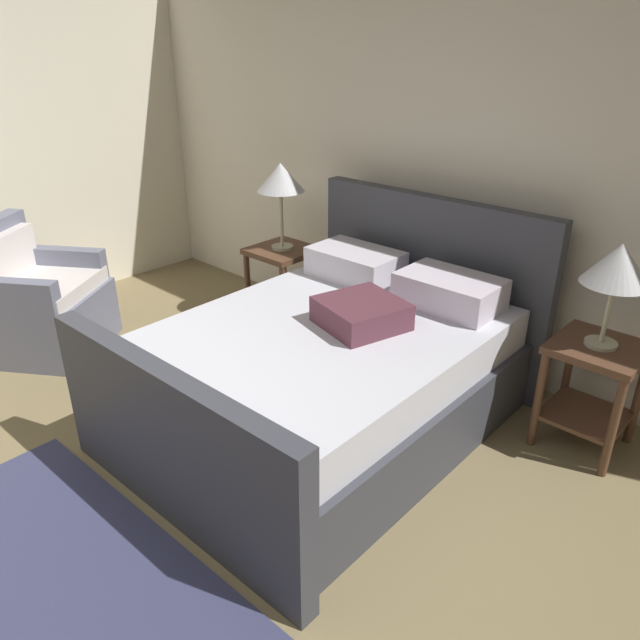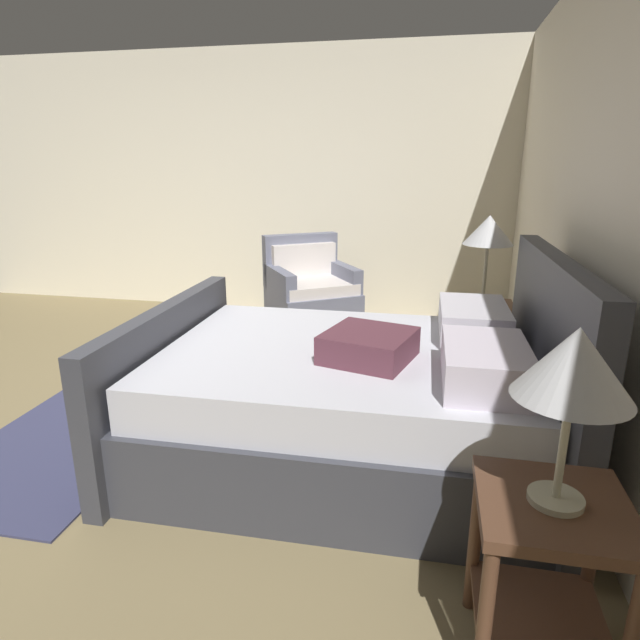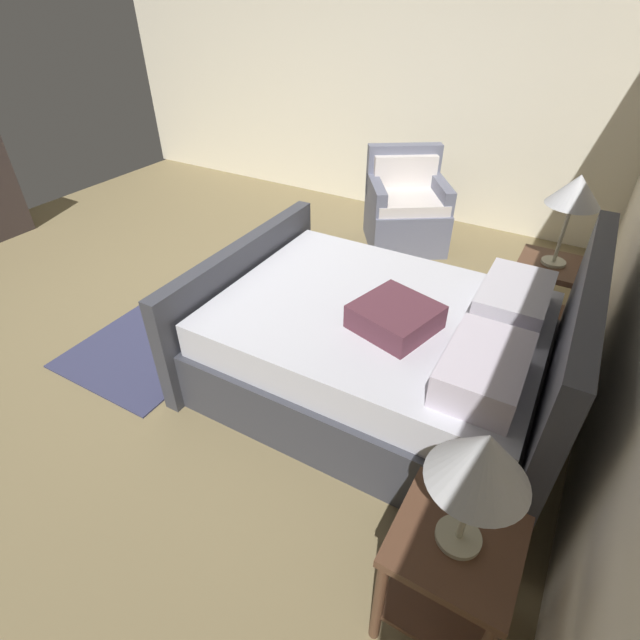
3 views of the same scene
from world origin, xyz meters
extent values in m
cube|color=olive|center=(0.00, 0.00, -0.01)|extent=(5.73, 5.97, 0.02)
cube|color=#F0E6CB|center=(-2.92, 0.00, 1.32)|extent=(0.12, 6.09, 2.65)
cube|color=#3B3D45|center=(0.01, 1.78, 0.20)|extent=(1.54, 1.93, 0.40)
cube|color=#3B3D45|center=(0.00, 2.78, 0.57)|extent=(1.64, 0.12, 1.13)
cube|color=#3B3D45|center=(0.02, 0.78, 0.40)|extent=(1.64, 0.12, 0.79)
cube|color=silver|center=(0.01, 1.78, 0.51)|extent=(1.46, 1.86, 0.22)
cube|color=silver|center=(-0.34, 2.45, 0.71)|extent=(0.56, 0.37, 0.18)
cube|color=silver|center=(0.34, 2.46, 0.71)|extent=(0.56, 0.37, 0.18)
cube|color=#5B2F3C|center=(0.14, 1.92, 0.69)|extent=(0.49, 0.49, 0.14)
cube|color=brown|center=(1.15, 2.60, 0.58)|extent=(0.44, 0.44, 0.04)
cube|color=brown|center=(1.15, 2.60, 0.18)|extent=(0.40, 0.40, 0.02)
cylinder|color=brown|center=(0.96, 2.41, 0.28)|extent=(0.04, 0.04, 0.56)
cylinder|color=brown|center=(1.34, 2.41, 0.28)|extent=(0.04, 0.04, 0.56)
cylinder|color=brown|center=(0.96, 2.79, 0.28)|extent=(0.04, 0.04, 0.56)
cylinder|color=#B7B293|center=(1.15, 2.60, 0.61)|extent=(0.16, 0.16, 0.02)
cylinder|color=#B7B293|center=(1.15, 2.60, 0.78)|extent=(0.02, 0.02, 0.31)
cone|color=silver|center=(1.15, 2.60, 1.04)|extent=(0.32, 0.32, 0.20)
cube|color=brown|center=(-1.13, 2.57, 0.58)|extent=(0.44, 0.44, 0.04)
cube|color=brown|center=(-1.13, 2.57, 0.18)|extent=(0.40, 0.40, 0.02)
cylinder|color=brown|center=(-1.32, 2.38, 0.28)|extent=(0.04, 0.04, 0.56)
cylinder|color=brown|center=(-0.94, 2.38, 0.28)|extent=(0.04, 0.04, 0.56)
cylinder|color=brown|center=(-1.32, 2.76, 0.28)|extent=(0.04, 0.04, 0.56)
cylinder|color=brown|center=(-0.94, 2.76, 0.28)|extent=(0.04, 0.04, 0.56)
cylinder|color=#B7B293|center=(-1.13, 2.57, 0.61)|extent=(0.16, 0.16, 0.02)
cylinder|color=#B7B293|center=(-1.13, 2.57, 0.82)|extent=(0.02, 0.02, 0.40)
cone|color=silver|center=(-1.13, 2.57, 1.12)|extent=(0.33, 0.33, 0.20)
cube|color=slate|center=(-2.04, 1.15, 0.21)|extent=(1.00, 1.00, 0.42)
cube|color=silver|center=(-2.04, 1.15, 0.47)|extent=(0.92, 0.92, 0.10)
cube|color=slate|center=(-2.30, 0.98, 0.66)|extent=(0.50, 0.67, 0.48)
cube|color=silver|center=(-2.22, 1.03, 0.64)|extent=(0.42, 0.56, 0.36)
cube|color=slate|center=(-1.87, 0.90, 0.53)|extent=(0.59, 0.44, 0.22)
cube|color=slate|center=(-2.21, 1.41, 0.53)|extent=(0.59, 0.44, 0.22)
cube|color=#383A5A|center=(0.01, 0.20, 0.01)|extent=(1.97, 0.98, 0.01)
camera|label=1|loc=(1.94, -0.36, 2.03)|focal=34.05mm
camera|label=2|loc=(2.61, 2.19, 1.56)|focal=29.97mm
camera|label=3|loc=(2.16, 2.63, 2.18)|focal=26.56mm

